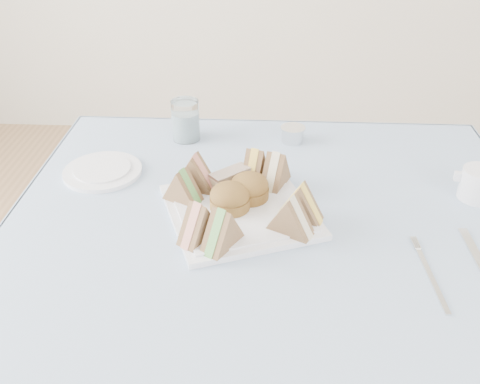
{
  "coord_description": "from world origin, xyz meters",
  "views": [
    {
      "loc": [
        -0.02,
        -0.77,
        1.34
      ],
      "look_at": [
        -0.06,
        0.08,
        0.8
      ],
      "focal_mm": 40.0,
      "sensor_mm": 36.0,
      "label": 1
    }
  ],
  "objects_px": {
    "serving_plate": "(240,211)",
    "table": "(267,377)",
    "water_glass": "(186,120)",
    "creamer_jug": "(479,184)"
  },
  "relations": [
    {
      "from": "table",
      "to": "water_glass",
      "type": "xyz_separation_m",
      "value": [
        -0.21,
        0.4,
        0.42
      ]
    },
    {
      "from": "creamer_jug",
      "to": "water_glass",
      "type": "bearing_deg",
      "value": 169.29
    },
    {
      "from": "serving_plate",
      "to": "table",
      "type": "bearing_deg",
      "value": -73.03
    },
    {
      "from": "table",
      "to": "creamer_jug",
      "type": "xyz_separation_m",
      "value": [
        0.41,
        0.16,
        0.41
      ]
    },
    {
      "from": "table",
      "to": "serving_plate",
      "type": "xyz_separation_m",
      "value": [
        -0.06,
        0.08,
        0.38
      ]
    },
    {
      "from": "serving_plate",
      "to": "water_glass",
      "type": "xyz_separation_m",
      "value": [
        -0.15,
        0.32,
        0.04
      ]
    },
    {
      "from": "table",
      "to": "creamer_jug",
      "type": "distance_m",
      "value": 0.6
    },
    {
      "from": "table",
      "to": "water_glass",
      "type": "relative_size",
      "value": 9.2
    },
    {
      "from": "table",
      "to": "water_glass",
      "type": "distance_m",
      "value": 0.62
    },
    {
      "from": "serving_plate",
      "to": "creamer_jug",
      "type": "relative_size",
      "value": 3.61
    }
  ]
}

